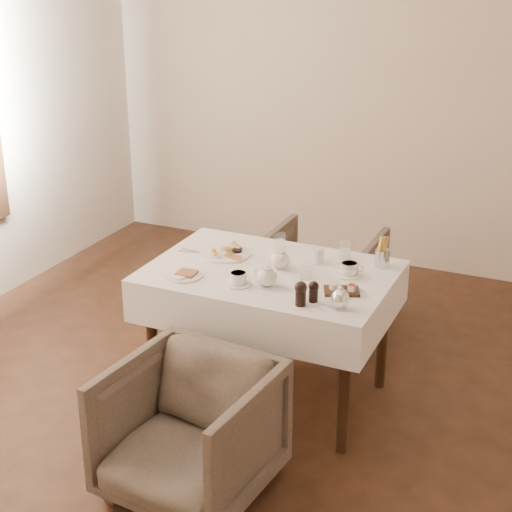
{
  "coord_description": "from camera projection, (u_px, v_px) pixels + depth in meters",
  "views": [
    {
      "loc": [
        1.54,
        -3.18,
        2.36
      ],
      "look_at": [
        -0.05,
        0.32,
        0.82
      ],
      "focal_mm": 55.0,
      "sensor_mm": 36.0,
      "label": 1
    }
  ],
  "objects": [
    {
      "name": "silver_pot",
      "position": [
        340.0,
        297.0,
        3.68
      ],
      "size": [
        0.11,
        0.09,
        0.12
      ],
      "primitive_type": null,
      "rotation": [
        0.0,
        0.0,
        -0.05
      ],
      "color": "white",
      "rests_on": "table"
    },
    {
      "name": "glass_mid",
      "position": [
        306.0,
        270.0,
        4.02
      ],
      "size": [
        0.08,
        0.08,
        0.09
      ],
      "primitive_type": "cylinder",
      "rotation": [
        0.0,
        0.0,
        0.22
      ],
      "color": "silver",
      "rests_on": "table"
    },
    {
      "name": "pepper_mill_left",
      "position": [
        301.0,
        293.0,
        3.71
      ],
      "size": [
        0.07,
        0.07,
        0.12
      ],
      "primitive_type": null,
      "rotation": [
        0.0,
        0.0,
        0.19
      ],
      "color": "black",
      "rests_on": "table"
    },
    {
      "name": "fries_cup",
      "position": [
        383.0,
        253.0,
        4.16
      ],
      "size": [
        0.08,
        0.08,
        0.17
      ],
      "rotation": [
        0.0,
        0.0,
        -0.39
      ],
      "color": "silver",
      "rests_on": "table"
    },
    {
      "name": "cutlery_knife",
      "position": [
        195.0,
        252.0,
        4.37
      ],
      "size": [
        0.2,
        0.06,
        0.0
      ],
      "primitive_type": "cube",
      "rotation": [
        0.0,
        0.0,
        1.78
      ],
      "color": "silver",
      "rests_on": "table"
    },
    {
      "name": "breakfast_plate",
      "position": [
        226.0,
        253.0,
        4.34
      ],
      "size": [
        0.29,
        0.29,
        0.04
      ],
      "rotation": [
        0.0,
        0.0,
        0.4
      ],
      "color": "white",
      "rests_on": "table"
    },
    {
      "name": "teacup_far",
      "position": [
        349.0,
        270.0,
        4.06
      ],
      "size": [
        0.14,
        0.14,
        0.07
      ],
      "rotation": [
        0.0,
        0.0,
        0.19
      ],
      "color": "white",
      "rests_on": "table"
    },
    {
      "name": "table",
      "position": [
        270.0,
        290.0,
        4.18
      ],
      "size": [
        1.28,
        0.88,
        0.75
      ],
      "color": "black",
      "rests_on": "ground"
    },
    {
      "name": "teapot_front",
      "position": [
        267.0,
        275.0,
        3.92
      ],
      "size": [
        0.17,
        0.15,
        0.12
      ],
      "primitive_type": null,
      "rotation": [
        0.0,
        0.0,
        -0.29
      ],
      "color": "white",
      "rests_on": "table"
    },
    {
      "name": "teapot_centre",
      "position": [
        280.0,
        258.0,
        4.14
      ],
      "size": [
        0.17,
        0.15,
        0.12
      ],
      "primitive_type": null,
      "rotation": [
        0.0,
        0.0,
        -0.29
      ],
      "color": "white",
      "rests_on": "table"
    },
    {
      "name": "pepper_mill_right",
      "position": [
        313.0,
        291.0,
        3.75
      ],
      "size": [
        0.06,
        0.06,
        0.11
      ],
      "primitive_type": null,
      "rotation": [
        0.0,
        0.0,
        -0.14
      ],
      "color": "black",
      "rests_on": "table"
    },
    {
      "name": "cutlery_fork",
      "position": [
        196.0,
        251.0,
        4.38
      ],
      "size": [
        0.19,
        0.03,
        0.0
      ],
      "primitive_type": "cube",
      "rotation": [
        0.0,
        0.0,
        1.5
      ],
      "color": "silver",
      "rests_on": "table"
    },
    {
      "name": "glass_right",
      "position": [
        345.0,
        250.0,
        4.28
      ],
      "size": [
        0.07,
        0.07,
        0.09
      ],
      "primitive_type": "cylinder",
      "rotation": [
        0.0,
        0.0,
        -0.06
      ],
      "color": "silver",
      "rests_on": "table"
    },
    {
      "name": "creamer",
      "position": [
        318.0,
        255.0,
        4.22
      ],
      "size": [
        0.08,
        0.08,
        0.08
      ],
      "primitive_type": "cylinder",
      "rotation": [
        0.0,
        0.0,
        0.22
      ],
      "color": "white",
      "rests_on": "table"
    },
    {
      "name": "teacup_near",
      "position": [
        238.0,
        279.0,
        3.95
      ],
      "size": [
        0.13,
        0.13,
        0.07
      ],
      "rotation": [
        0.0,
        0.0,
        -0.06
      ],
      "color": "white",
      "rests_on": "table"
    },
    {
      "name": "side_plate",
      "position": [
        182.0,
        275.0,
        4.05
      ],
      "size": [
        0.2,
        0.19,
        0.02
      ],
      "rotation": [
        0.0,
        0.0,
        -0.12
      ],
      "color": "white",
      "rests_on": "table"
    },
    {
      "name": "condiment_board",
      "position": [
        341.0,
        290.0,
        3.87
      ],
      "size": [
        0.2,
        0.17,
        0.04
      ],
      "rotation": [
        0.0,
        0.0,
        0.39
      ],
      "color": "black",
      "rests_on": "table"
    },
    {
      "name": "glass_left",
      "position": [
        280.0,
        241.0,
        4.42
      ],
      "size": [
        0.07,
        0.07,
        0.09
      ],
      "primitive_type": "cylinder",
      "rotation": [
        0.0,
        0.0,
        -0.2
      ],
      "color": "silver",
      "rests_on": "table"
    },
    {
      "name": "armchair_far",
      "position": [
        321.0,
        280.0,
        5.09
      ],
      "size": [
        0.7,
        0.72,
        0.65
      ],
      "primitive_type": "imported",
      "rotation": [
        0.0,
        0.0,
        3.15
      ],
      "color": "#4B3F37",
      "rests_on": "ground"
    },
    {
      "name": "armchair_near",
      "position": [
        190.0,
        432.0,
        3.52
      ],
      "size": [
        0.75,
        0.77,
        0.64
      ],
      "primitive_type": "imported",
      "rotation": [
        0.0,
        0.0,
        -0.1
      ],
      "color": "#4B3F37",
      "rests_on": "ground"
    }
  ]
}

